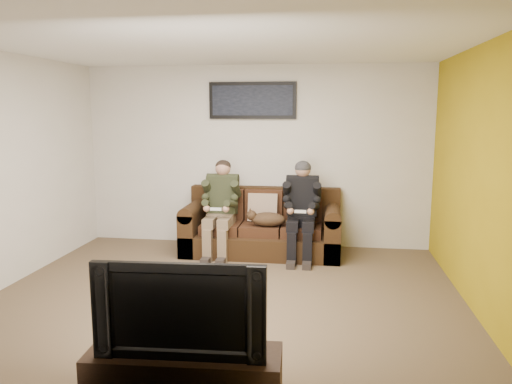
% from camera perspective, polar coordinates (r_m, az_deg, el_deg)
% --- Properties ---
extents(floor, '(5.00, 5.00, 0.00)m').
position_cam_1_polar(floor, '(5.38, -3.61, -12.08)').
color(floor, brown).
rests_on(floor, ground).
extents(ceiling, '(5.00, 5.00, 0.00)m').
position_cam_1_polar(ceiling, '(5.05, -3.93, 16.58)').
color(ceiling, silver).
rests_on(ceiling, ground).
extents(wall_back, '(5.00, 0.00, 5.00)m').
position_cam_1_polar(wall_back, '(7.25, -0.05, 4.09)').
color(wall_back, beige).
rests_on(wall_back, ground).
extents(wall_front, '(5.00, 0.00, 5.00)m').
position_cam_1_polar(wall_front, '(2.92, -13.01, -3.96)').
color(wall_front, beige).
rests_on(wall_front, ground).
extents(wall_right, '(0.00, 4.50, 4.50)m').
position_cam_1_polar(wall_right, '(5.15, 24.59, 1.11)').
color(wall_right, beige).
rests_on(wall_right, ground).
extents(accent_wall_right, '(0.00, 4.50, 4.50)m').
position_cam_1_polar(accent_wall_right, '(5.15, 24.48, 1.11)').
color(accent_wall_right, '#AA9011').
rests_on(accent_wall_right, ground).
extents(sofa, '(2.14, 0.92, 0.88)m').
position_cam_1_polar(sofa, '(6.97, 0.75, -4.20)').
color(sofa, black).
rests_on(sofa, ground).
extents(throw_pillow, '(0.41, 0.20, 0.41)m').
position_cam_1_polar(throw_pillow, '(6.95, 0.79, -1.78)').
color(throw_pillow, '#9A7D65').
rests_on(throw_pillow, sofa).
extents(throw_blanket, '(0.44, 0.21, 0.08)m').
position_cam_1_polar(throw_blanket, '(7.24, -4.06, 0.67)').
color(throw_blanket, '#C5A891').
rests_on(throw_blanket, sofa).
extents(person_left, '(0.51, 0.87, 1.28)m').
position_cam_1_polar(person_left, '(6.81, -4.05, -1.21)').
color(person_left, brown).
rests_on(person_left, sofa).
extents(person_right, '(0.51, 0.86, 1.29)m').
position_cam_1_polar(person_right, '(6.67, 5.25, -1.42)').
color(person_right, black).
rests_on(person_right, sofa).
extents(cat, '(0.66, 0.26, 0.24)m').
position_cam_1_polar(cat, '(6.66, 1.22, -3.09)').
color(cat, '#4D341E').
rests_on(cat, sofa).
extents(framed_poster, '(1.25, 0.05, 0.52)m').
position_cam_1_polar(framed_poster, '(7.20, -0.41, 10.42)').
color(framed_poster, black).
rests_on(framed_poster, wall_back).
extents(tv_stand, '(1.30, 0.48, 0.40)m').
position_cam_1_polar(tv_stand, '(3.55, -8.16, -20.49)').
color(tv_stand, black).
rests_on(tv_stand, ground).
extents(television, '(1.11, 0.20, 0.63)m').
position_cam_1_polar(television, '(3.32, -8.37, -12.72)').
color(television, black).
rests_on(television, tv_stand).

